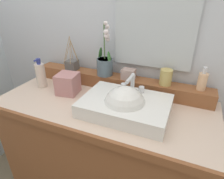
{
  "coord_description": "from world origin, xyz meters",
  "views": [
    {
      "loc": [
        0.44,
        -0.9,
        1.48
      ],
      "look_at": [
        0.06,
        -0.01,
        0.98
      ],
      "focal_mm": 30.77,
      "sensor_mm": 36.0,
      "label": 1
    }
  ],
  "objects_px": {
    "sink_basin": "(125,106)",
    "tissue_box": "(68,84)",
    "tumbler_cup": "(166,77)",
    "trinket_box": "(128,74)",
    "lotion_bottle": "(41,75)",
    "reed_diffuser": "(72,65)",
    "soap_dispenser": "(202,81)",
    "potted_plant": "(105,63)"
  },
  "relations": [
    {
      "from": "potted_plant",
      "to": "lotion_bottle",
      "type": "height_order",
      "value": "potted_plant"
    },
    {
      "from": "lotion_bottle",
      "to": "tissue_box",
      "type": "xyz_separation_m",
      "value": [
        0.23,
        -0.01,
        -0.02
      ]
    },
    {
      "from": "potted_plant",
      "to": "soap_dispenser",
      "type": "relative_size",
      "value": 2.55
    },
    {
      "from": "potted_plant",
      "to": "reed_diffuser",
      "type": "relative_size",
      "value": 1.46
    },
    {
      "from": "potted_plant",
      "to": "tumbler_cup",
      "type": "relative_size",
      "value": 3.67
    },
    {
      "from": "lotion_bottle",
      "to": "trinket_box",
      "type": "bearing_deg",
      "value": 16.31
    },
    {
      "from": "tissue_box",
      "to": "sink_basin",
      "type": "bearing_deg",
      "value": -9.87
    },
    {
      "from": "reed_diffuser",
      "to": "tissue_box",
      "type": "relative_size",
      "value": 1.82
    },
    {
      "from": "sink_basin",
      "to": "tissue_box",
      "type": "distance_m",
      "value": 0.43
    },
    {
      "from": "trinket_box",
      "to": "lotion_bottle",
      "type": "height_order",
      "value": "lotion_bottle"
    },
    {
      "from": "trinket_box",
      "to": "tissue_box",
      "type": "distance_m",
      "value": 0.4
    },
    {
      "from": "soap_dispenser",
      "to": "trinket_box",
      "type": "distance_m",
      "value": 0.44
    },
    {
      "from": "sink_basin",
      "to": "tissue_box",
      "type": "bearing_deg",
      "value": 170.13
    },
    {
      "from": "tumbler_cup",
      "to": "tissue_box",
      "type": "bearing_deg",
      "value": -162.24
    },
    {
      "from": "trinket_box",
      "to": "tissue_box",
      "type": "xyz_separation_m",
      "value": [
        -0.35,
        -0.18,
        -0.06
      ]
    },
    {
      "from": "tumbler_cup",
      "to": "trinket_box",
      "type": "height_order",
      "value": "tumbler_cup"
    },
    {
      "from": "sink_basin",
      "to": "lotion_bottle",
      "type": "relative_size",
      "value": 2.32
    },
    {
      "from": "sink_basin",
      "to": "tumbler_cup",
      "type": "relative_size",
      "value": 4.9
    },
    {
      "from": "tumbler_cup",
      "to": "tissue_box",
      "type": "relative_size",
      "value": 0.73
    },
    {
      "from": "potted_plant",
      "to": "tissue_box",
      "type": "relative_size",
      "value": 2.66
    },
    {
      "from": "tumbler_cup",
      "to": "trinket_box",
      "type": "xyz_separation_m",
      "value": [
        -0.24,
        -0.01,
        -0.02
      ]
    },
    {
      "from": "sink_basin",
      "to": "lotion_bottle",
      "type": "height_order",
      "value": "lotion_bottle"
    },
    {
      "from": "reed_diffuser",
      "to": "tumbler_cup",
      "type": "bearing_deg",
      "value": 0.89
    },
    {
      "from": "potted_plant",
      "to": "lotion_bottle",
      "type": "xyz_separation_m",
      "value": [
        -0.41,
        -0.18,
        -0.09
      ]
    },
    {
      "from": "potted_plant",
      "to": "trinket_box",
      "type": "relative_size",
      "value": 4.23
    },
    {
      "from": "reed_diffuser",
      "to": "lotion_bottle",
      "type": "xyz_separation_m",
      "value": [
        -0.15,
        -0.17,
        -0.04
      ]
    },
    {
      "from": "soap_dispenser",
      "to": "trinket_box",
      "type": "height_order",
      "value": "soap_dispenser"
    },
    {
      "from": "lotion_bottle",
      "to": "potted_plant",
      "type": "bearing_deg",
      "value": 23.19
    },
    {
      "from": "sink_basin",
      "to": "tumbler_cup",
      "type": "xyz_separation_m",
      "value": [
        0.17,
        0.26,
        0.1
      ]
    },
    {
      "from": "sink_basin",
      "to": "tissue_box",
      "type": "height_order",
      "value": "sink_basin"
    },
    {
      "from": "soap_dispenser",
      "to": "tissue_box",
      "type": "distance_m",
      "value": 0.82
    },
    {
      "from": "trinket_box",
      "to": "tissue_box",
      "type": "relative_size",
      "value": 0.63
    },
    {
      "from": "soap_dispenser",
      "to": "tissue_box",
      "type": "relative_size",
      "value": 1.04
    },
    {
      "from": "tissue_box",
      "to": "reed_diffuser",
      "type": "bearing_deg",
      "value": 113.76
    },
    {
      "from": "reed_diffuser",
      "to": "tissue_box",
      "type": "distance_m",
      "value": 0.2
    },
    {
      "from": "reed_diffuser",
      "to": "trinket_box",
      "type": "relative_size",
      "value": 2.9
    },
    {
      "from": "potted_plant",
      "to": "trinket_box",
      "type": "bearing_deg",
      "value": -1.86
    },
    {
      "from": "sink_basin",
      "to": "soap_dispenser",
      "type": "bearing_deg",
      "value": 36.39
    },
    {
      "from": "tumbler_cup",
      "to": "tissue_box",
      "type": "height_order",
      "value": "tumbler_cup"
    },
    {
      "from": "sink_basin",
      "to": "potted_plant",
      "type": "relative_size",
      "value": 1.33
    },
    {
      "from": "sink_basin",
      "to": "trinket_box",
      "type": "relative_size",
      "value": 5.65
    },
    {
      "from": "soap_dispenser",
      "to": "reed_diffuser",
      "type": "relative_size",
      "value": 0.57
    }
  ]
}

